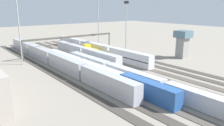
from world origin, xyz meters
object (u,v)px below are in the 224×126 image
light_mast_1 (17,11)px  signal_gantry (71,38)px  train_on_track_7 (52,58)px  control_tower (183,42)px  light_mast_2 (98,13)px  train_on_track_4 (84,53)px  light_mast_0 (126,20)px  train_on_track_6 (95,70)px  train_on_track_2 (96,48)px  train_on_track_3 (90,52)px  train_on_track_5 (133,77)px

light_mast_1 → signal_gantry: light_mast_1 is taller
train_on_track_7 → control_tower: bearing=-114.8°
train_on_track_7 → light_mast_1: bearing=49.9°
light_mast_2 → signal_gantry: 28.47m
train_on_track_4 → light_mast_2: (23.44, -23.57, 15.76)m
light_mast_2 → light_mast_1: bearing=109.6°
light_mast_0 → light_mast_1: 48.19m
train_on_track_6 → train_on_track_7: size_ratio=0.69×
train_on_track_2 → train_on_track_4: same height
train_on_track_7 → train_on_track_2: bearing=-74.1°
light_mast_0 → light_mast_2: (23.50, 0.04, 2.55)m
light_mast_1 → control_tower: bearing=-117.5°
train_on_track_3 → light_mast_0: size_ratio=0.41×
train_on_track_2 → train_on_track_7: bearing=105.9°
train_on_track_7 → light_mast_2: light_mast_2 is taller
train_on_track_5 → train_on_track_4: (36.00, -5.00, 0.60)m
train_on_track_4 → train_on_track_3: bearing=-56.1°
train_on_track_5 → train_on_track_6: size_ratio=1.08×
signal_gantry → control_tower: control_tower is taller
control_tower → train_on_track_3: bearing=47.6°
train_on_track_2 → train_on_track_3: size_ratio=7.14×
train_on_track_7 → light_mast_0: light_mast_0 is taller
train_on_track_4 → light_mast_0: 27.05m
train_on_track_3 → train_on_track_4: 6.04m
train_on_track_3 → light_mast_0: (-3.42, -18.61, 13.67)m
train_on_track_2 → control_tower: control_tower is taller
light_mast_0 → control_tower: (-24.07, -11.51, -8.77)m
train_on_track_7 → control_tower: (-23.19, -50.12, 4.43)m
train_on_track_2 → light_mast_2: bearing=-38.2°
train_on_track_3 → train_on_track_6: bearing=150.9°
light_mast_2 → train_on_track_5: bearing=154.3°
light_mast_0 → light_mast_1: size_ratio=0.75×
train_on_track_3 → light_mast_2: size_ratio=0.34×
train_on_track_5 → train_on_track_4: bearing=-7.9°
train_on_track_5 → signal_gantry: (47.47, -5.00, 5.78)m
light_mast_2 → control_tower: size_ratio=2.43×
light_mast_0 → signal_gantry: light_mast_0 is taller
train_on_track_2 → light_mast_1: size_ratio=2.18×
train_on_track_2 → light_mast_0: light_mast_0 is taller
train_on_track_6 → light_mast_2: bearing=-35.5°
train_on_track_6 → train_on_track_3: train_on_track_3 is taller
light_mast_0 → control_tower: bearing=-154.4°
train_on_track_7 → train_on_track_4: (0.94, -15.00, 0.00)m
train_on_track_4 → signal_gantry: bearing=0.0°
train_on_track_5 → train_on_track_6: 13.35m
train_on_track_5 → train_on_track_6: bearing=22.0°
light_mast_2 → light_mast_0: bearing=-179.9°
train_on_track_6 → light_mast_1: size_ratio=2.03×
light_mast_0 → light_mast_2: 23.64m
train_on_track_6 → train_on_track_2: 35.89m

